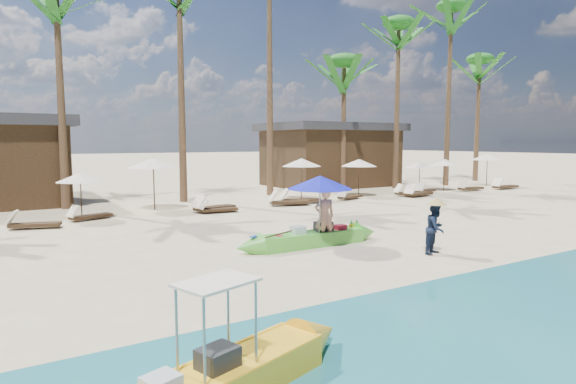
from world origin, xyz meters
TOP-DOWN VIEW (x-y plane):
  - ground at (0.00, 0.00)m, footprint 240.00×240.00m
  - wet_sand_strip at (0.00, -5.00)m, footprint 240.00×4.50m
  - green_canoe at (1.78, 1.84)m, footprint 5.44×0.75m
  - tourist at (2.17, 1.72)m, footprint 0.70×0.53m
  - vendor_green at (4.12, -0.75)m, footprint 0.83×0.74m
  - blue_umbrella at (1.97, 1.69)m, footprint 1.94×1.94m
  - lounger_4_right at (-5.07, 9.31)m, footprint 1.83×1.01m
  - resort_parasol_5 at (-3.24, 10.48)m, footprint 1.81×1.81m
  - lounger_5_left at (-3.05, 10.30)m, footprint 1.76×1.01m
  - resort_parasol_6 at (0.01, 11.82)m, footprint 2.28×2.28m
  - lounger_6_left at (1.98, 9.88)m, footprint 2.05×0.98m
  - lounger_6_right at (2.02, 9.45)m, footprint 1.70×0.68m
  - resort_parasol_7 at (7.76, 11.56)m, footprint 2.12×2.12m
  - lounger_7_left at (5.81, 9.85)m, footprint 2.04×1.18m
  - lounger_7_right at (6.69, 10.25)m, footprint 2.08×1.21m
  - resort_parasol_8 at (11.33, 11.15)m, footprint 2.03×2.03m
  - lounger_8_left at (9.90, 10.24)m, footprint 1.76×0.96m
  - resort_parasol_9 at (15.87, 10.92)m, footprint 1.81×1.81m
  - lounger_9_left at (13.97, 9.25)m, footprint 1.99×0.83m
  - lounger_9_right at (13.86, 9.80)m, footprint 1.90×1.13m
  - resort_parasol_10 at (17.90, 10.77)m, footprint 1.93×1.93m
  - lounger_10_left at (15.79, 10.39)m, footprint 1.73×0.89m
  - lounger_10_right at (19.23, 9.89)m, footprint 1.88×0.62m
  - resort_parasol_11 at (23.05, 11.48)m, footprint 2.16×2.16m
  - lounger_11_left at (21.96, 9.38)m, footprint 2.00×0.67m
  - palm_3 at (-3.36, 14.27)m, footprint 2.08×2.08m
  - palm_4 at (2.15, 14.01)m, footprint 2.08×2.08m
  - palm_5 at (7.45, 14.38)m, footprint 2.08×2.08m
  - palm_6 at (12.84, 14.52)m, footprint 2.08×2.08m
  - palm_7 at (16.57, 13.68)m, footprint 2.08×2.08m
  - palm_8 at (21.07, 13.33)m, footprint 2.08×2.08m
  - palm_9 at (26.21, 14.81)m, footprint 2.08×2.08m
  - pavilion_east at (14.00, 17.50)m, footprint 8.80×6.60m

SIDE VIEW (x-z plane):
  - ground at x=0.00m, z-range 0.00..0.00m
  - wet_sand_strip at x=0.00m, z-range 0.00..0.01m
  - lounger_10_left at x=15.79m, z-range -0.09..0.47m
  - lounger_6_right at x=2.02m, z-range -0.09..0.47m
  - lounger_8_left at x=9.90m, z-range -0.09..0.48m
  - lounger_5_left at x=-3.05m, z-range -0.09..0.48m
  - lounger_4_right at x=-5.07m, z-range -0.10..0.49m
  - lounger_9_right at x=13.86m, z-range -0.10..0.52m
  - lounger_10_right at x=19.23m, z-range -0.10..0.53m
  - lounger_9_left at x=13.97m, z-range -0.11..0.55m
  - lounger_7_left at x=5.81m, z-range -0.11..0.55m
  - lounger_6_left at x=1.98m, z-range -0.11..0.56m
  - lounger_11_left at x=21.96m, z-range -0.11..0.56m
  - lounger_7_right at x=6.69m, z-range -0.11..0.56m
  - green_canoe at x=1.78m, z-range -0.11..0.58m
  - vendor_green at x=4.12m, z-range 0.00..1.42m
  - tourist at x=2.17m, z-range 0.00..1.72m
  - resort_parasol_9 at x=15.87m, z-range 0.75..2.61m
  - resort_parasol_5 at x=-3.24m, z-range 0.75..2.61m
  - resort_parasol_10 at x=17.90m, z-range 0.80..2.78m
  - blue_umbrella at x=1.97m, z-range 0.84..2.93m
  - resort_parasol_8 at x=11.33m, z-range 0.84..2.93m
  - resort_parasol_7 at x=7.76m, z-range 0.88..3.07m
  - resort_parasol_11 at x=23.05m, z-range 0.89..3.12m
  - resort_parasol_6 at x=0.01m, z-range 0.94..3.29m
  - pavilion_east at x=14.00m, z-range 0.05..4.35m
  - palm_6 at x=12.84m, z-range 2.79..11.31m
  - palm_9 at x=26.21m, z-range 3.14..12.97m
  - palm_3 at x=-3.36m, z-range 3.32..13.83m
  - palm_7 at x=16.57m, z-range 3.46..14.53m
  - palm_4 at x=2.15m, z-range 3.60..15.30m
  - palm_8 at x=21.07m, z-range 3.83..16.53m
  - palm_5 at x=7.45m, z-range 4.02..17.62m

